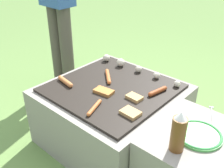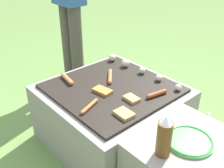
% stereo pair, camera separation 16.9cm
% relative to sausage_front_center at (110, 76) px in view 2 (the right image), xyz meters
% --- Properties ---
extents(ground_plane, '(14.00, 14.00, 0.00)m').
position_rel_sausage_front_center_xyz_m(ground_plane, '(0.10, -0.07, -0.44)').
color(ground_plane, '#608442').
extents(grill, '(0.82, 0.82, 0.43)m').
position_rel_sausage_front_center_xyz_m(grill, '(0.10, -0.07, -0.23)').
color(grill, gray).
rests_on(grill, ground_plane).
extents(sausage_front_center, '(0.16, 0.15, 0.03)m').
position_rel_sausage_front_center_xyz_m(sausage_front_center, '(0.00, 0.00, 0.00)').
color(sausage_front_center, '#B7602D').
rests_on(sausage_front_center, grill).
extents(sausage_mid_right, '(0.16, 0.05, 0.03)m').
position_rel_sausage_front_center_xyz_m(sausage_mid_right, '(-0.16, -0.25, 0.00)').
color(sausage_mid_right, '#C6753D').
rests_on(sausage_mid_right, grill).
extents(sausage_back_right, '(0.07, 0.16, 0.02)m').
position_rel_sausage_front_center_xyz_m(sausage_back_right, '(0.20, -0.33, -0.00)').
color(sausage_back_right, '#B7602D').
rests_on(sausage_back_right, grill).
extents(sausage_front_left, '(0.05, 0.15, 0.03)m').
position_rel_sausage_front_center_xyz_m(sausage_front_left, '(0.37, 0.06, 0.00)').
color(sausage_front_left, '#93421E').
rests_on(sausage_front_left, grill).
extents(bread_slice_left, '(0.10, 0.07, 0.02)m').
position_rel_sausage_front_center_xyz_m(bread_slice_left, '(0.30, -0.09, -0.00)').
color(bread_slice_left, tan).
rests_on(bread_slice_left, grill).
extents(bread_slice_right, '(0.13, 0.09, 0.02)m').
position_rel_sausage_front_center_xyz_m(bread_slice_right, '(0.11, -0.16, -0.00)').
color(bread_slice_right, '#B27033').
rests_on(bread_slice_right, grill).
extents(bread_slice_center, '(0.11, 0.08, 0.02)m').
position_rel_sausage_front_center_xyz_m(bread_slice_center, '(0.38, -0.23, -0.00)').
color(bread_slice_center, tan).
rests_on(bread_slice_center, grill).
extents(mushroom_row, '(0.67, 0.07, 0.06)m').
position_rel_sausage_front_center_xyz_m(mushroom_row, '(0.03, 0.21, 0.01)').
color(mushroom_row, beige).
rests_on(mushroom_row, grill).
extents(plate_colorful, '(0.23, 0.23, 0.02)m').
position_rel_sausage_front_center_xyz_m(plate_colorful, '(0.74, -0.15, -0.00)').
color(plate_colorful, '#4CB24C').
rests_on(plate_colorful, side_ledge).
extents(condiment_bottle, '(0.07, 0.07, 0.20)m').
position_rel_sausage_front_center_xyz_m(condiment_bottle, '(0.70, -0.31, 0.08)').
color(condiment_bottle, brown).
rests_on(condiment_bottle, side_ledge).
extents(fork_utensil, '(0.11, 0.20, 0.01)m').
position_rel_sausage_front_center_xyz_m(fork_utensil, '(0.72, 0.04, -0.01)').
color(fork_utensil, silver).
rests_on(fork_utensil, side_ledge).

